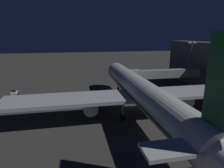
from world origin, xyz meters
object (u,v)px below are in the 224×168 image
baggage_tug_lead (14,93)px  apron_floodlight_mast (190,60)px  traffic_cone_nose_port (121,85)px  traffic_cone_nose_starboard (109,86)px  jet_bridge (160,74)px  airliner_at_gate (142,93)px

baggage_tug_lead → apron_floodlight_mast: bearing=179.5°
baggage_tug_lead → traffic_cone_nose_port: baggage_tug_lead is taller
baggage_tug_lead → traffic_cone_nose_port: 34.44m
apron_floodlight_mast → traffic_cone_nose_starboard: (27.70, -5.25, -8.94)m
jet_bridge → traffic_cone_nose_port: bearing=-43.3°
airliner_at_gate → baggage_tug_lead: 39.47m
airliner_at_gate → apron_floodlight_mast: size_ratio=3.68×
traffic_cone_nose_port → traffic_cone_nose_starboard: size_ratio=1.00×
jet_bridge → baggage_tug_lead: jet_bridge is taller
apron_floodlight_mast → airliner_at_gate: bearing=41.0°
airliner_at_gate → jet_bridge: 21.70m
jet_bridge → baggage_tug_lead: bearing=-6.3°
apron_floodlight_mast → baggage_tug_lead: size_ratio=5.74×
traffic_cone_nose_starboard → baggage_tug_lead: bearing=9.0°
apron_floodlight_mast → traffic_cone_nose_starboard: apron_floodlight_mast is taller
apron_floodlight_mast → jet_bridge: bearing=18.6°
baggage_tug_lead → traffic_cone_nose_starboard: 30.09m
jet_bridge → apron_floodlight_mast: apron_floodlight_mast is taller
airliner_at_gate → traffic_cone_nose_starboard: airliner_at_gate is taller
apron_floodlight_mast → traffic_cone_nose_port: (23.30, -5.25, -8.94)m
traffic_cone_nose_starboard → traffic_cone_nose_port: bearing=180.0°
jet_bridge → apron_floodlight_mast: 14.18m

